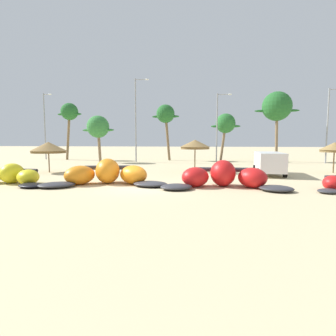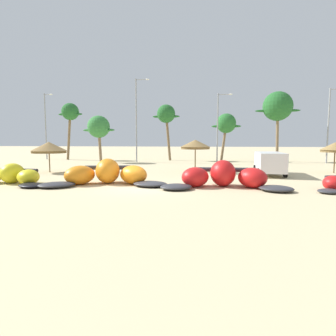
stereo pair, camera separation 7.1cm
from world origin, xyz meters
name	(u,v)px [view 1 (the left image)]	position (x,y,z in m)	size (l,w,h in m)	color
ground_plane	(141,188)	(0.00, 0.00, 0.00)	(260.00, 260.00, 0.00)	beige
kite_far_left	(8,176)	(-8.82, 0.16, 0.50)	(6.87, 3.23, 1.30)	black
kite_left	(107,175)	(-2.49, 1.01, 0.62)	(7.92, 4.56, 1.62)	#333338
kite_left_of_center	(224,177)	(4.86, 0.91, 0.61)	(7.76, 3.68, 1.60)	#333338
beach_umbrella_near_van	(48,147)	(-10.00, 6.74, 2.21)	(3.06, 3.06, 2.70)	brown
beach_umbrella_middle	(195,144)	(2.75, 8.81, 2.47)	(2.66, 2.66, 2.89)	brown
beach_umbrella_near_palms	(335,147)	(14.69, 9.88, 2.24)	(2.40, 2.40, 2.66)	brown
parked_van	(269,162)	(8.87, 7.79, 1.09)	(2.39, 5.03, 1.84)	white
palm_leftmost	(69,113)	(-16.59, 23.18, 6.94)	(3.78, 2.52, 8.41)	brown
palm_left	(98,127)	(-10.30, 18.65, 4.57)	(4.31, 2.88, 6.08)	#7F6647
palm_left_of_gap	(166,115)	(-2.25, 23.95, 6.54)	(3.94, 2.62, 8.01)	brown
palm_center_left	(226,124)	(6.23, 23.99, 5.16)	(4.09, 2.73, 6.62)	#7F6647
palm_center_right	(277,107)	(12.92, 23.53, 7.36)	(5.84, 3.89, 9.37)	#7F6647
lamppost_west	(45,123)	(-20.66, 23.38, 5.47)	(1.45, 0.24, 9.92)	gray
lamppost_west_center	(137,116)	(-5.54, 20.17, 6.03)	(1.92, 0.24, 10.92)	gray
lamppost_east_center	(218,124)	(5.17, 22.17, 5.11)	(2.00, 0.24, 9.09)	gray
lamppost_east	(328,122)	(18.57, 21.26, 5.12)	(1.50, 0.24, 9.22)	gray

